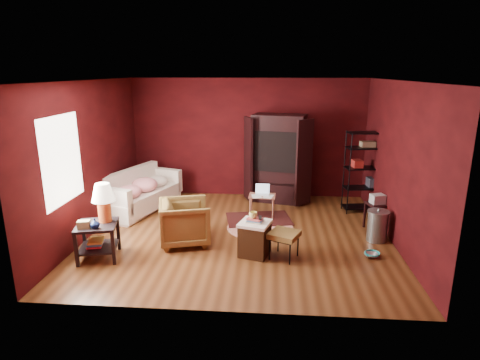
% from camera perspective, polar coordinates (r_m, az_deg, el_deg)
% --- Properties ---
extents(room, '(5.54, 5.04, 2.84)m').
position_cam_1_polar(room, '(7.13, -0.46, 2.67)').
color(room, brown).
rests_on(room, ground).
extents(sofa, '(1.11, 2.09, 0.79)m').
position_cam_1_polar(sofa, '(9.00, -14.04, -1.74)').
color(sofa, white).
rests_on(sofa, ground).
extents(armchair, '(0.97, 1.01, 0.86)m').
position_cam_1_polar(armchair, '(7.14, -7.86, -5.65)').
color(armchair, black).
rests_on(armchair, ground).
extents(pet_bowl_steel, '(0.23, 0.06, 0.23)m').
position_cam_1_polar(pet_bowl_steel, '(7.00, 18.20, -9.53)').
color(pet_bowl_steel, silver).
rests_on(pet_bowl_steel, ground).
extents(pet_bowl_turquoise, '(0.24, 0.09, 0.24)m').
position_cam_1_polar(pet_bowl_turquoise, '(7.02, 18.37, -9.41)').
color(pet_bowl_turquoise, '#27B6B5').
rests_on(pet_bowl_turquoise, ground).
extents(vase, '(0.20, 0.20, 0.15)m').
position_cam_1_polar(vase, '(6.66, -19.95, -5.86)').
color(vase, '#0C173E').
rests_on(vase, side_table).
extents(mug, '(0.17, 0.15, 0.13)m').
position_cam_1_polar(mug, '(6.52, 1.88, -4.89)').
color(mug, '#EBE073').
rests_on(mug, hamper).
extents(side_table, '(0.74, 0.74, 1.23)m').
position_cam_1_polar(side_table, '(6.85, -19.25, -4.57)').
color(side_table, black).
rests_on(side_table, ground).
extents(sofa_cushions, '(1.38, 2.10, 0.82)m').
position_cam_1_polar(sofa_cushions, '(8.99, -13.91, -1.70)').
color(sofa_cushions, white).
rests_on(sofa_cushions, sofa).
extents(hamper, '(0.59, 0.59, 0.67)m').
position_cam_1_polar(hamper, '(6.67, 2.11, -8.22)').
color(hamper, '#3B1E0D').
rests_on(hamper, ground).
extents(footstool, '(0.58, 0.58, 0.45)m').
position_cam_1_polar(footstool, '(6.57, 6.30, -7.86)').
color(footstool, black).
rests_on(footstool, ground).
extents(rug_round, '(1.47, 1.47, 0.01)m').
position_cam_1_polar(rug_round, '(7.88, 2.87, -6.76)').
color(rug_round, beige).
rests_on(rug_round, ground).
extents(rug_oriental, '(1.43, 1.09, 0.01)m').
position_cam_1_polar(rug_oriental, '(8.29, 2.66, -5.52)').
color(rug_oriental, '#4C1514').
rests_on(rug_oriental, ground).
extents(laptop_desk, '(0.55, 0.44, 0.67)m').
position_cam_1_polar(laptop_desk, '(8.35, 3.16, -2.48)').
color(laptop_desk, '#A8604D').
rests_on(laptop_desk, ground).
extents(tv_armoire, '(1.55, 1.05, 2.01)m').
position_cam_1_polar(tv_armoire, '(9.23, 5.43, 3.28)').
color(tv_armoire, black).
rests_on(tv_armoire, ground).
extents(wire_shelving, '(0.90, 0.50, 1.74)m').
position_cam_1_polar(wire_shelving, '(8.92, 17.49, 1.58)').
color(wire_shelving, black).
rests_on(wire_shelving, ground).
extents(small_stand, '(0.44, 0.44, 0.70)m').
position_cam_1_polar(small_stand, '(8.05, 18.92, -3.17)').
color(small_stand, black).
rests_on(small_stand, ground).
extents(trash_can, '(0.40, 0.40, 0.61)m').
position_cam_1_polar(trash_can, '(7.61, 18.96, -6.16)').
color(trash_can, gray).
rests_on(trash_can, ground).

